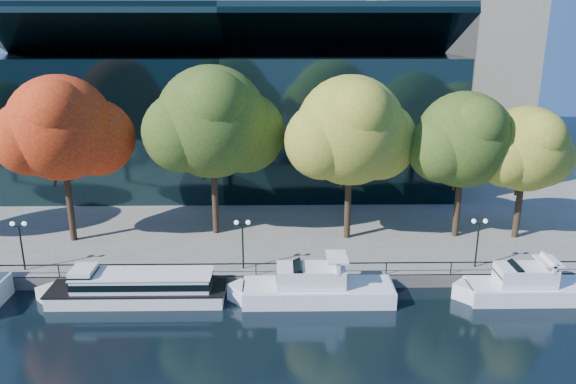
{
  "coord_description": "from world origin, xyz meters",
  "views": [
    {
      "loc": [
        1.83,
        -35.94,
        19.89
      ],
      "look_at": [
        2.53,
        8.0,
        6.19
      ],
      "focal_mm": 35.0,
      "sensor_mm": 36.0,
      "label": 1
    }
  ],
  "objects_px": {
    "tree_2": "(214,124)",
    "tree_3": "(353,133)",
    "cruiser_near": "(311,287)",
    "lamp_0": "(20,234)",
    "lamp_1": "(243,233)",
    "tree_1": "(63,130)",
    "tree_5": "(528,151)",
    "tour_boat": "(133,287)",
    "tree_4": "(466,142)",
    "lamp_2": "(478,232)",
    "cruiser_far": "(524,286)"
  },
  "relations": [
    {
      "from": "lamp_0",
      "to": "lamp_1",
      "type": "xyz_separation_m",
      "value": [
        17.09,
        0.0,
        0.0
      ]
    },
    {
      "from": "tree_1",
      "to": "lamp_1",
      "type": "distance_m",
      "value": 17.79
    },
    {
      "from": "tree_4",
      "to": "tour_boat",
      "type": "bearing_deg",
      "value": -159.63
    },
    {
      "from": "tree_1",
      "to": "tree_3",
      "type": "relative_size",
      "value": 1.01
    },
    {
      "from": "lamp_0",
      "to": "cruiser_near",
      "type": "bearing_deg",
      "value": -8.96
    },
    {
      "from": "tree_3",
      "to": "lamp_1",
      "type": "xyz_separation_m",
      "value": [
        -9.1,
        -6.36,
        -6.55
      ]
    },
    {
      "from": "tree_2",
      "to": "cruiser_far",
      "type": "bearing_deg",
      "value": -25.51
    },
    {
      "from": "tree_1",
      "to": "tree_5",
      "type": "height_order",
      "value": "tree_1"
    },
    {
      "from": "cruiser_far",
      "to": "tree_4",
      "type": "distance_m",
      "value": 13.43
    },
    {
      "from": "tree_4",
      "to": "lamp_0",
      "type": "height_order",
      "value": "tree_4"
    },
    {
      "from": "tree_1",
      "to": "tree_3",
      "type": "bearing_deg",
      "value": 0.58
    },
    {
      "from": "cruiser_near",
      "to": "tree_2",
      "type": "relative_size",
      "value": 0.8
    },
    {
      "from": "tour_boat",
      "to": "lamp_2",
      "type": "bearing_deg",
      "value": 7.23
    },
    {
      "from": "tree_5",
      "to": "lamp_0",
      "type": "xyz_separation_m",
      "value": [
        -41.31,
        -6.24,
        -4.95
      ]
    },
    {
      "from": "lamp_2",
      "to": "tree_2",
      "type": "bearing_deg",
      "value": 159.92
    },
    {
      "from": "tree_2",
      "to": "cruiser_near",
      "type": "bearing_deg",
      "value": -54.75
    },
    {
      "from": "cruiser_near",
      "to": "lamp_2",
      "type": "height_order",
      "value": "lamp_2"
    },
    {
      "from": "tree_2",
      "to": "tree_4",
      "type": "xyz_separation_m",
      "value": [
        21.68,
        -1.09,
        -1.38
      ]
    },
    {
      "from": "lamp_1",
      "to": "lamp_2",
      "type": "bearing_deg",
      "value": 0.0
    },
    {
      "from": "tour_boat",
      "to": "lamp_2",
      "type": "height_order",
      "value": "lamp_2"
    },
    {
      "from": "tour_boat",
      "to": "tree_4",
      "type": "xyz_separation_m",
      "value": [
        26.78,
        9.94,
        8.53
      ]
    },
    {
      "from": "cruiser_near",
      "to": "cruiser_far",
      "type": "distance_m",
      "value": 15.62
    },
    {
      "from": "cruiser_near",
      "to": "cruiser_far",
      "type": "xyz_separation_m",
      "value": [
        15.62,
        -0.02,
        -0.04
      ]
    },
    {
      "from": "cruiser_near",
      "to": "lamp_2",
      "type": "xyz_separation_m",
      "value": [
        13.17,
        3.51,
        2.88
      ]
    },
    {
      "from": "tour_boat",
      "to": "tree_4",
      "type": "relative_size",
      "value": 1.08
    },
    {
      "from": "cruiser_far",
      "to": "lamp_0",
      "type": "distance_m",
      "value": 38.16
    },
    {
      "from": "tree_4",
      "to": "tree_5",
      "type": "distance_m",
      "value": 5.35
    },
    {
      "from": "tree_2",
      "to": "tour_boat",
      "type": "bearing_deg",
      "value": -114.83
    },
    {
      "from": "tree_3",
      "to": "lamp_1",
      "type": "bearing_deg",
      "value": -145.07
    },
    {
      "from": "cruiser_near",
      "to": "tree_2",
      "type": "distance_m",
      "value": 16.96
    },
    {
      "from": "lamp_0",
      "to": "tree_4",
      "type": "bearing_deg",
      "value": 10.42
    },
    {
      "from": "cruiser_far",
      "to": "lamp_1",
      "type": "xyz_separation_m",
      "value": [
        -20.79,
        3.52,
        2.92
      ]
    },
    {
      "from": "tree_2",
      "to": "tree_5",
      "type": "bearing_deg",
      "value": -3.12
    },
    {
      "from": "tree_5",
      "to": "tree_1",
      "type": "bearing_deg",
      "value": -179.81
    },
    {
      "from": "tree_4",
      "to": "lamp_1",
      "type": "height_order",
      "value": "tree_4"
    },
    {
      "from": "tree_5",
      "to": "lamp_0",
      "type": "relative_size",
      "value": 2.92
    },
    {
      "from": "cruiser_near",
      "to": "lamp_0",
      "type": "height_order",
      "value": "lamp_0"
    },
    {
      "from": "tree_1",
      "to": "tree_4",
      "type": "xyz_separation_m",
      "value": [
        34.15,
        0.51,
        -1.2
      ]
    },
    {
      "from": "tree_2",
      "to": "tree_4",
      "type": "height_order",
      "value": "tree_2"
    },
    {
      "from": "cruiser_far",
      "to": "lamp_2",
      "type": "relative_size",
      "value": 2.54
    },
    {
      "from": "tour_boat",
      "to": "tree_2",
      "type": "bearing_deg",
      "value": 65.17
    },
    {
      "from": "lamp_0",
      "to": "lamp_2",
      "type": "bearing_deg",
      "value": 0.0
    },
    {
      "from": "tree_2",
      "to": "tree_3",
      "type": "height_order",
      "value": "tree_2"
    },
    {
      "from": "tree_5",
      "to": "tree_3",
      "type": "bearing_deg",
      "value": 179.56
    },
    {
      "from": "cruiser_far",
      "to": "tree_1",
      "type": "relative_size",
      "value": 0.71
    },
    {
      "from": "tree_1",
      "to": "tree_5",
      "type": "relative_size",
      "value": 1.23
    },
    {
      "from": "cruiser_far",
      "to": "lamp_0",
      "type": "bearing_deg",
      "value": 174.68
    },
    {
      "from": "tour_boat",
      "to": "tree_4",
      "type": "height_order",
      "value": "tree_4"
    },
    {
      "from": "cruiser_far",
      "to": "tree_3",
      "type": "distance_m",
      "value": 18.0
    },
    {
      "from": "tree_5",
      "to": "lamp_1",
      "type": "relative_size",
      "value": 2.92
    }
  ]
}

